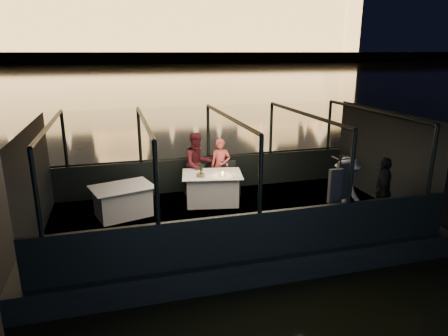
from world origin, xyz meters
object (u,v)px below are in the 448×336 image
object	(u,v)px
coat_stand	(338,197)
passenger_dark	(383,187)
person_man_maroon	(198,167)
chair_port_right	(230,179)
chair_port_left	(199,180)
dining_table_central	(212,188)
dining_table_aft	(123,200)
wine_bottle	(201,171)
person_woman_coral	(221,165)
passenger_stripe	(347,188)

from	to	relation	value
coat_stand	passenger_dark	bearing A→B (deg)	17.05
person_man_maroon	chair_port_right	bearing A→B (deg)	-33.14
chair_port_right	person_man_maroon	xyz separation A→B (m)	(-0.82, 0.27, 0.30)
chair_port_left	passenger_dark	xyz separation A→B (m)	(3.49, -2.73, 0.40)
person_man_maroon	passenger_dark	size ratio (longest dim) A/B	1.10
dining_table_central	dining_table_aft	xyz separation A→B (m)	(-2.17, -0.24, 0.00)
passenger_dark	wine_bottle	size ratio (longest dim) A/B	4.56
dining_table_aft	chair_port_right	xyz separation A→B (m)	(2.78, 0.69, 0.06)
person_woman_coral	person_man_maroon	world-z (taller)	person_man_maroon
coat_stand	person_man_maroon	xyz separation A→B (m)	(-2.12, 3.34, -0.15)
passenger_dark	passenger_stripe	bearing A→B (deg)	-66.41
dining_table_central	coat_stand	bearing A→B (deg)	-53.83
passenger_dark	dining_table_central	bearing A→B (deg)	-88.10
person_woman_coral	chair_port_right	bearing A→B (deg)	-34.78
chair_port_left	passenger_stripe	distance (m)	3.74
dining_table_aft	wine_bottle	size ratio (longest dim) A/B	4.03
coat_stand	passenger_stripe	bearing A→B (deg)	45.84
chair_port_right	passenger_dark	bearing A→B (deg)	-49.33
dining_table_central	passenger_stripe	bearing A→B (deg)	-39.26
dining_table_aft	passenger_stripe	size ratio (longest dim) A/B	0.88
dining_table_aft	coat_stand	xyz separation A→B (m)	(4.08, -2.37, 0.51)
dining_table_aft	person_man_maroon	xyz separation A→B (m)	(1.96, 0.96, 0.36)
person_woman_coral	passenger_stripe	bearing A→B (deg)	-33.52
dining_table_aft	chair_port_right	size ratio (longest dim) A/B	1.54
person_man_maroon	dining_table_aft	bearing A→B (deg)	-168.65
dining_table_aft	coat_stand	world-z (taller)	coat_stand
dining_table_aft	chair_port_right	distance (m)	2.86
chair_port_right	dining_table_aft	bearing A→B (deg)	-170.45
chair_port_right	passenger_dark	size ratio (longest dim) A/B	0.57
coat_stand	person_man_maroon	bearing A→B (deg)	122.49
person_man_maroon	passenger_stripe	xyz separation A→B (m)	(2.69, -2.75, 0.10)
dining_table_central	passenger_stripe	distance (m)	3.24
dining_table_central	passenger_stripe	size ratio (longest dim) A/B	0.95
coat_stand	person_woman_coral	world-z (taller)	coat_stand
dining_table_aft	passenger_dark	size ratio (longest dim) A/B	0.88
chair_port_right	passenger_stripe	size ratio (longest dim) A/B	0.57
dining_table_aft	passenger_dark	distance (m)	5.80
passenger_stripe	passenger_dark	world-z (taller)	passenger_stripe
passenger_stripe	wine_bottle	xyz separation A→B (m)	(-2.79, 1.82, 0.06)
passenger_stripe	wine_bottle	bearing A→B (deg)	48.01
chair_port_right	person_man_maroon	distance (m)	0.91
passenger_dark	wine_bottle	bearing A→B (deg)	-83.22
person_man_maroon	coat_stand	bearing A→B (deg)	-72.37
coat_stand	passenger_stripe	size ratio (longest dim) A/B	1.15
wine_bottle	person_man_maroon	bearing A→B (deg)	83.93
coat_stand	passenger_stripe	world-z (taller)	coat_stand
chair_port_left	dining_table_central	bearing A→B (deg)	-61.79
chair_port_left	wine_bottle	distance (m)	0.88
chair_port_left	person_man_maroon	size ratio (longest dim) A/B	0.49
wine_bottle	chair_port_left	bearing A→B (deg)	83.40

